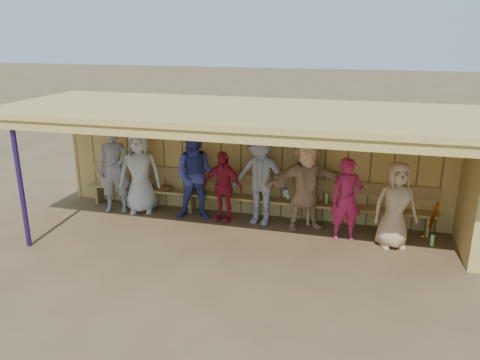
# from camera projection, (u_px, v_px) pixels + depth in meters

# --- Properties ---
(ground) EXTENTS (90.00, 90.00, 0.00)m
(ground) POSITION_uv_depth(u_px,v_px,m) (235.00, 236.00, 9.11)
(ground) COLOR brown
(ground) RESTS_ON ground
(player_a) EXTENTS (0.79, 0.62, 1.92)m
(player_a) POSITION_uv_depth(u_px,v_px,m) (114.00, 169.00, 10.16)
(player_a) COLOR gray
(player_a) RESTS_ON ground
(player_b) EXTENTS (1.02, 0.82, 1.82)m
(player_b) POSITION_uv_depth(u_px,v_px,m) (140.00, 172.00, 10.14)
(player_b) COLOR beige
(player_b) RESTS_ON ground
(player_c) EXTENTS (1.07, 0.92, 1.91)m
(player_c) POSITION_uv_depth(u_px,v_px,m) (196.00, 176.00, 9.72)
(player_c) COLOR #363F96
(player_c) RESTS_ON ground
(player_d) EXTENTS (0.92, 0.49, 1.50)m
(player_d) POSITION_uv_depth(u_px,v_px,m) (223.00, 186.00, 9.71)
(player_d) COLOR #B01C2D
(player_d) RESTS_ON ground
(player_e) EXTENTS (1.39, 0.94, 2.00)m
(player_e) POSITION_uv_depth(u_px,v_px,m) (260.00, 177.00, 9.47)
(player_e) COLOR gray
(player_e) RESTS_ON ground
(player_f) EXTENTS (1.82, 1.23, 1.88)m
(player_f) POSITION_uv_depth(u_px,v_px,m) (306.00, 183.00, 9.27)
(player_f) COLOR tan
(player_f) RESTS_ON ground
(player_g) EXTENTS (0.66, 0.50, 1.60)m
(player_g) POSITION_uv_depth(u_px,v_px,m) (347.00, 200.00, 8.78)
(player_g) COLOR #AC1B46
(player_g) RESTS_ON ground
(player_h) EXTENTS (0.91, 0.73, 1.63)m
(player_h) POSITION_uv_depth(u_px,v_px,m) (395.00, 205.00, 8.45)
(player_h) COLOR tan
(player_h) RESTS_ON ground
(dugout_structure) EXTENTS (8.80, 3.20, 2.50)m
(dugout_structure) POSITION_uv_depth(u_px,v_px,m) (264.00, 145.00, 9.14)
(dugout_structure) COLOR tan
(dugout_structure) RESTS_ON ground
(bench) EXTENTS (7.60, 0.34, 0.93)m
(bench) POSITION_uv_depth(u_px,v_px,m) (249.00, 193.00, 9.98)
(bench) COLOR #AE894A
(bench) RESTS_ON ground
(dugout_equipment) EXTENTS (6.18, 0.62, 0.80)m
(dugout_equipment) POSITION_uv_depth(u_px,v_px,m) (211.00, 193.00, 10.08)
(dugout_equipment) COLOR orange
(dugout_equipment) RESTS_ON ground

